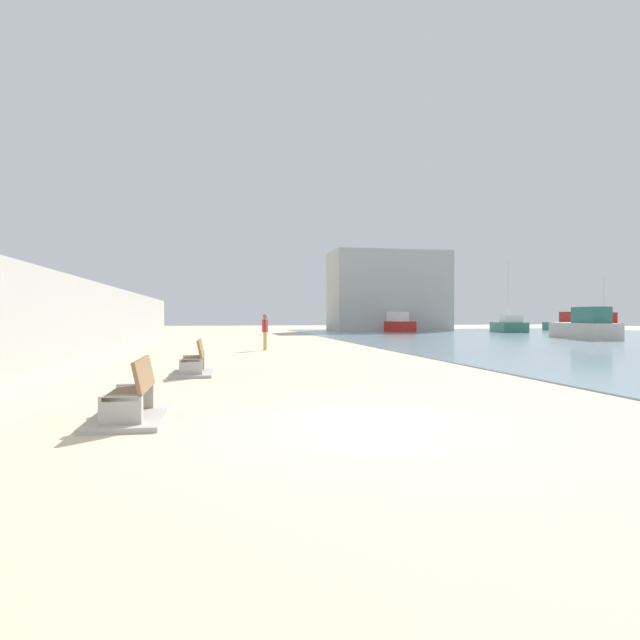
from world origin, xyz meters
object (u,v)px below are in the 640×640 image
object	(u,v)px
bench_near	(131,405)
bench_far	(193,366)
boat_mid_bay	(604,325)
boat_far_right	(585,327)
boat_nearest	(509,325)
boat_outer	(568,324)
boat_far_left	(391,324)
person_walking	(265,329)

from	to	relation	value
bench_near	bench_far	distance (m)	6.57
bench_near	boat_mid_bay	xyz separation A→B (m)	(36.19, 33.97, 0.51)
bench_near	boat_far_right	distance (m)	35.42
bench_near	boat_mid_bay	world-z (taller)	boat_mid_bay
boat_nearest	boat_far_right	distance (m)	14.39
boat_mid_bay	boat_outer	xyz separation A→B (m)	(1.45, 7.06, 0.01)
bench_near	boat_nearest	size ratio (longest dim) A/B	0.31
boat_mid_bay	boat_far_left	size ratio (longest dim) A/B	0.87
bench_near	bench_far	world-z (taller)	same
boat_mid_bay	boat_far_left	xyz separation A→B (m)	(-17.56, 8.13, 0.02)
bench_near	bench_far	size ratio (longest dim) A/B	1.00
bench_near	boat_far_left	size ratio (longest dim) A/B	0.36
bench_near	person_walking	world-z (taller)	person_walking
bench_near	boat_far_left	world-z (taller)	boat_far_left
bench_near	boat_far_left	distance (m)	46.04
bench_far	boat_far_left	bearing A→B (deg)	63.30
boat_far_right	boat_far_left	xyz separation A→B (m)	(-7.70, 18.40, -0.08)
boat_outer	bench_near	bearing A→B (deg)	-132.53
person_walking	boat_mid_bay	size ratio (longest dim) A/B	0.33
bench_far	boat_far_right	xyz separation A→B (m)	(25.59, 17.16, 0.61)
bench_far	person_walking	xyz separation A→B (m)	(2.95, 10.00, 0.78)
boat_far_left	boat_outer	bearing A→B (deg)	-3.21
bench_far	boat_outer	world-z (taller)	boat_outer
boat_far_right	boat_far_left	size ratio (longest dim) A/B	1.11
bench_far	boat_outer	bearing A→B (deg)	43.07
boat_nearest	boat_outer	xyz separation A→B (m)	(8.67, 3.20, 0.07)
boat_mid_bay	boat_far_left	distance (m)	19.35
person_walking	boat_far_right	distance (m)	23.74
bench_near	boat_mid_bay	size ratio (longest dim) A/B	0.41
boat_far_right	boat_mid_bay	world-z (taller)	boat_mid_bay
person_walking	boat_mid_bay	distance (m)	36.89
bench_near	boat_nearest	bearing A→B (deg)	52.55
boat_nearest	boat_outer	world-z (taller)	boat_nearest
bench_near	boat_outer	world-z (taller)	boat_outer
person_walking	boat_nearest	bearing A→B (deg)	40.11
boat_nearest	bench_near	bearing A→B (deg)	-127.45
bench_far	boat_nearest	xyz separation A→B (m)	(28.24, 31.30, 0.44)
boat_mid_bay	boat_outer	size ratio (longest dim) A/B	1.02
boat_mid_bay	boat_outer	bearing A→B (deg)	78.38
person_walking	boat_far_left	size ratio (longest dim) A/B	0.29
bench_far	boat_mid_bay	bearing A→B (deg)	37.74
boat_nearest	boat_mid_bay	size ratio (longest dim) A/B	1.33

